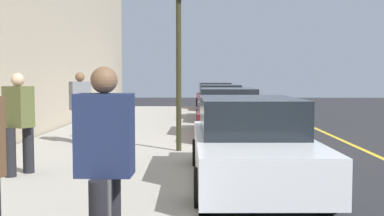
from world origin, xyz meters
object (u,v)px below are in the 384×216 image
pedestrian_olive_coat (19,121)px  traffic_light_pole (179,27)px  pedestrian_navy_coat (105,163)px  parked_car_charcoal (221,104)px  parked_car_maroon (228,114)px  parked_car_white (250,143)px  pedestrian_grey_coat (80,105)px  parked_car_red (215,97)px

pedestrian_olive_coat → traffic_light_pole: bearing=135.2°
pedestrian_navy_coat → parked_car_charcoal: bearing=173.4°
parked_car_charcoal → parked_car_maroon: (5.29, -0.03, 0.00)m
parked_car_white → pedestrian_grey_coat: bearing=-137.5°
parked_car_red → parked_car_white: (17.49, -0.02, 0.00)m
parked_car_red → parked_car_maroon: same height
traffic_light_pole → parked_car_white: bearing=23.6°
parked_car_maroon → parked_car_white: bearing=-0.3°
parked_car_maroon → pedestrian_olive_coat: size_ratio=2.41×
pedestrian_olive_coat → traffic_light_pole: 4.25m
parked_car_white → pedestrian_grey_coat: (-4.26, -3.90, 0.36)m
pedestrian_navy_coat → traffic_light_pole: size_ratio=0.43×
parked_car_red → traffic_light_pole: size_ratio=1.10×
parked_car_red → pedestrian_olive_coat: pedestrian_olive_coat is taller
parked_car_white → traffic_light_pole: bearing=-156.4°
parked_car_charcoal → traffic_light_pole: traffic_light_pole is taller
parked_car_red → pedestrian_grey_coat: size_ratio=2.52×
parked_car_red → parked_car_white: same height
parked_car_charcoal → pedestrian_grey_coat: (7.13, -3.95, 0.36)m
parked_car_maroon → pedestrian_navy_coat: 10.02m
parked_car_red → parked_car_maroon: (11.38, 0.01, -0.00)m
pedestrian_navy_coat → pedestrian_olive_coat: 4.67m
pedestrian_olive_coat → pedestrian_grey_coat: 3.96m
pedestrian_grey_coat → parked_car_red: bearing=163.5°
parked_car_maroon → pedestrian_olive_coat: (5.81, -4.02, 0.34)m
parked_car_maroon → pedestrian_grey_coat: (1.85, -3.93, 0.36)m
pedestrian_grey_coat → traffic_light_pole: (1.25, 2.59, 1.86)m
pedestrian_navy_coat → pedestrian_grey_coat: bearing=-164.6°
parked_car_white → pedestrian_navy_coat: bearing=-24.2°
parked_car_white → pedestrian_navy_coat: 4.14m
parked_car_red → parked_car_charcoal: bearing=0.3°
parked_car_charcoal → pedestrian_navy_coat: (15.15, -1.74, 0.36)m
parked_car_charcoal → pedestrian_navy_coat: 15.25m
parked_car_charcoal → parked_car_maroon: 5.29m
parked_car_white → pedestrian_grey_coat: size_ratio=2.58×
parked_car_charcoal → pedestrian_olive_coat: size_ratio=2.36×
pedestrian_grey_coat → pedestrian_navy_coat: bearing=15.4°
pedestrian_navy_coat → pedestrian_olive_coat: bearing=-150.4°
pedestrian_navy_coat → pedestrian_grey_coat: (-8.02, -2.21, 0.00)m
parked_car_charcoal → pedestrian_grey_coat: bearing=-29.0°
parked_car_maroon → pedestrian_grey_coat: size_ratio=2.36×
pedestrian_grey_coat → parked_car_maroon: bearing=115.2°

